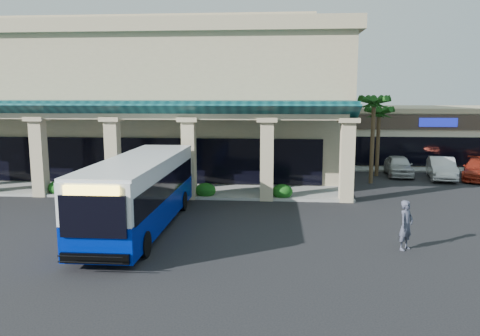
# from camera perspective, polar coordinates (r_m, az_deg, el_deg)

# --- Properties ---
(ground) EXTENTS (110.00, 110.00, 0.00)m
(ground) POSITION_cam_1_polar(r_m,az_deg,el_deg) (22.15, -1.00, -6.84)
(ground) COLOR black
(main_building) EXTENTS (30.80, 14.80, 11.35)m
(main_building) POSITION_cam_1_polar(r_m,az_deg,el_deg) (38.56, -10.65, 8.28)
(main_building) COLOR tan
(main_building) RESTS_ON ground
(arcade) EXTENTS (30.00, 6.20, 5.70)m
(arcade) POSITION_cam_1_polar(r_m,az_deg,el_deg) (29.95, -15.12, 2.55)
(arcade) COLOR #0A373C
(arcade) RESTS_ON ground
(strip_mall) EXTENTS (22.50, 12.50, 4.90)m
(strip_mall) POSITION_cam_1_polar(r_m,az_deg,el_deg) (48.05, 24.03, 3.91)
(strip_mall) COLOR beige
(strip_mall) RESTS_ON ground
(palm_0) EXTENTS (2.40, 2.40, 6.60)m
(palm_0) POSITION_cam_1_polar(r_m,az_deg,el_deg) (32.94, 15.87, 3.86)
(palm_0) COLOR #123C10
(palm_0) RESTS_ON ground
(palm_1) EXTENTS (2.40, 2.40, 5.80)m
(palm_1) POSITION_cam_1_polar(r_m,az_deg,el_deg) (36.11, 16.49, 3.61)
(palm_1) COLOR #123C10
(palm_1) RESTS_ON ground
(broadleaf_tree) EXTENTS (2.60, 2.60, 4.81)m
(broadleaf_tree) POSITION_cam_1_polar(r_m,az_deg,el_deg) (40.73, 12.28, 3.64)
(broadleaf_tree) COLOR #124710
(broadleaf_tree) RESTS_ON ground
(transit_bus) EXTENTS (2.72, 11.58, 3.23)m
(transit_bus) POSITION_cam_1_polar(r_m,az_deg,el_deg) (21.57, -11.98, -3.04)
(transit_bus) COLOR #001998
(transit_bus) RESTS_ON ground
(pedestrian) EXTENTS (0.83, 0.84, 1.97)m
(pedestrian) POSITION_cam_1_polar(r_m,az_deg,el_deg) (19.47, 19.58, -6.59)
(pedestrian) COLOR #3F4254
(pedestrian) RESTS_ON ground
(car_silver) EXTENTS (2.18, 4.59, 1.52)m
(car_silver) POSITION_cam_1_polar(r_m,az_deg,el_deg) (36.96, 18.76, 0.28)
(car_silver) COLOR silver
(car_silver) RESTS_ON ground
(car_white) EXTENTS (2.53, 4.98, 1.57)m
(car_white) POSITION_cam_1_polar(r_m,az_deg,el_deg) (36.64, 23.36, -0.02)
(car_white) COLOR silver
(car_white) RESTS_ON ground
(car_red) EXTENTS (3.88, 5.41, 1.46)m
(car_red) POSITION_cam_1_polar(r_m,az_deg,el_deg) (37.51, 27.10, -0.16)
(car_red) COLOR maroon
(car_red) RESTS_ON ground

